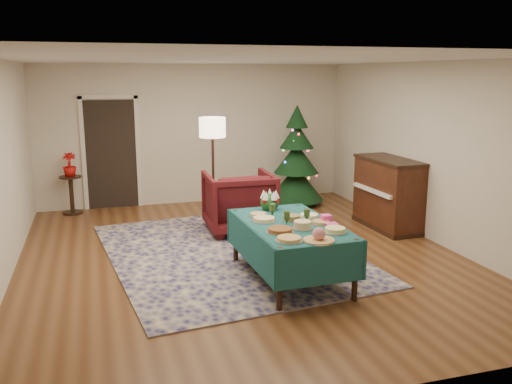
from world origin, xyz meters
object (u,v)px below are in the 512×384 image
object	(u,v)px
gift_box	(326,219)
floor_lamp	(212,134)
side_table	(72,196)
potted_plant	(70,170)
piano	(388,194)
armchair	(239,199)
buffet_table	(290,235)
christmas_tree	(296,160)

from	to	relation	value
gift_box	floor_lamp	bearing A→B (deg)	105.32
side_table	potted_plant	bearing A→B (deg)	-90.00
gift_box	piano	bearing A→B (deg)	43.22
floor_lamp	armchair	bearing A→B (deg)	-63.78
buffet_table	christmas_tree	distance (m)	4.00
side_table	christmas_tree	xyz separation A→B (m)	(4.18, -0.49, 0.53)
christmas_tree	floor_lamp	bearing A→B (deg)	-153.90
christmas_tree	piano	size ratio (longest dim) A/B	1.42
side_table	christmas_tree	size ratio (longest dim) A/B	0.36
floor_lamp	piano	world-z (taller)	floor_lamp
christmas_tree	armchair	bearing A→B (deg)	-136.05
floor_lamp	buffet_table	bearing A→B (deg)	-82.80
side_table	floor_lamp	bearing A→B (deg)	-30.64
buffet_table	potted_plant	xyz separation A→B (m)	(-2.70, 4.19, 0.24)
side_table	piano	bearing A→B (deg)	-26.16
gift_box	side_table	size ratio (longest dim) A/B	0.17
floor_lamp	gift_box	bearing A→B (deg)	-74.68
buffet_table	potted_plant	distance (m)	4.99
buffet_table	side_table	size ratio (longest dim) A/B	2.71
buffet_table	gift_box	xyz separation A→B (m)	(0.44, -0.09, 0.19)
gift_box	christmas_tree	world-z (taller)	christmas_tree
buffet_table	potted_plant	world-z (taller)	potted_plant
gift_box	floor_lamp	distance (m)	3.09
buffet_table	gift_box	bearing A→B (deg)	-11.21
floor_lamp	christmas_tree	xyz separation A→B (m)	(1.84, 0.90, -0.66)
gift_box	buffet_table	bearing A→B (deg)	168.79
armchair	potted_plant	distance (m)	3.31
gift_box	floor_lamp	xyz separation A→B (m)	(-0.79, 2.89, 0.76)
floor_lamp	potted_plant	size ratio (longest dim) A/B	4.25
floor_lamp	potted_plant	distance (m)	2.82
armchair	christmas_tree	xyz separation A→B (m)	(1.55, 1.49, 0.33)
armchair	side_table	distance (m)	3.30
piano	armchair	bearing A→B (deg)	168.32
potted_plant	christmas_tree	xyz separation A→B (m)	(4.18, -0.49, 0.05)
side_table	piano	distance (m)	5.63
side_table	gift_box	bearing A→B (deg)	-53.74
christmas_tree	piano	xyz separation A→B (m)	(0.86, -1.99, -0.30)
armchair	buffet_table	bearing A→B (deg)	93.31
gift_box	christmas_tree	distance (m)	3.93
side_table	christmas_tree	world-z (taller)	christmas_tree
gift_box	armchair	size ratio (longest dim) A/B	0.11
christmas_tree	piano	distance (m)	2.19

